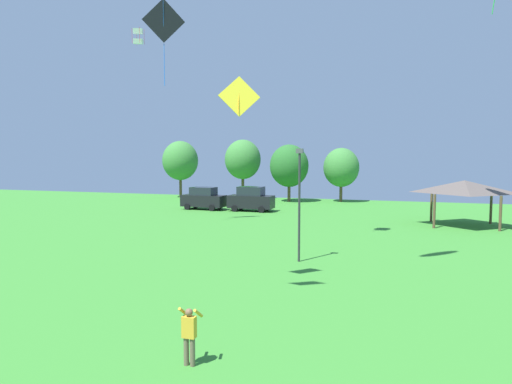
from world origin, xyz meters
TOP-DOWN VIEW (x-y plane):
  - person_standing_near_foreground at (-2.93, 12.66)m, footprint 0.52×0.46m
  - kite_flying_6 at (-4.05, 19.65)m, footprint 1.54×0.81m
  - kite_flying_7 at (-20.55, 38.68)m, footprint 1.10×1.13m
  - kite_flying_9 at (-15.15, 33.60)m, footprint 2.74×1.75m
  - parked_car_leftmost at (-17.08, 44.77)m, footprint 4.65×2.18m
  - parked_car_second_from_left at (-11.99, 44.94)m, footprint 4.53×2.09m
  - park_pavilion at (6.95, 40.96)m, footprint 5.85×4.88m
  - light_post_1 at (-2.75, 25.15)m, footprint 0.36×0.20m
  - treeline_tree_0 at (-25.60, 56.30)m, footprint 4.68×4.68m
  - treeline_tree_1 at (-16.92, 56.46)m, footprint 4.53×4.53m
  - treeline_tree_2 at (-10.63, 55.31)m, footprint 4.62×4.62m
  - treeline_tree_3 at (-4.66, 57.07)m, footprint 4.24×4.24m

SIDE VIEW (x-z plane):
  - person_standing_near_foreground at x=-2.93m, z-range 0.09..1.67m
  - parked_car_leftmost at x=-17.08m, z-range -0.01..2.29m
  - parked_car_second_from_left at x=-11.99m, z-range -0.02..2.43m
  - park_pavilion at x=6.95m, z-range 1.27..4.87m
  - light_post_1 at x=-2.75m, z-range 0.40..6.28m
  - treeline_tree_3 at x=-4.66m, z-range 0.88..7.33m
  - treeline_tree_2 at x=-10.63m, z-range 0.87..7.73m
  - treeline_tree_0 at x=-25.60m, z-range 1.14..8.58m
  - treeline_tree_1 at x=-16.92m, z-range 1.26..8.80m
  - kite_flying_6 at x=-4.05m, z-range 7.08..8.75m
  - kite_flying_9 at x=-15.15m, z-range 12.29..18.77m
  - kite_flying_7 at x=-20.55m, z-range 15.46..16.92m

